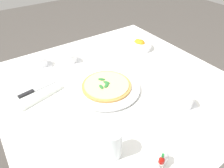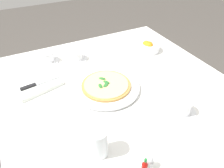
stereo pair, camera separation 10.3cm
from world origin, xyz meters
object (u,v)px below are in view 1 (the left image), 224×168
object	(u,v)px
coffee_cup_near_left	(184,101)
water_glass_center_back	(112,145)
coffee_cup_near_right	(70,59)
napkin_folded	(36,92)
coffee_cup_far_right	(40,62)
dinner_knife	(36,89)
pizza	(107,86)
pizza_plate	(107,88)
menu_card	(94,54)
hot_sauce_bottle	(161,163)
citrus_bowl	(140,45)
salt_shaker	(164,158)

from	to	relation	value
coffee_cup_near_left	water_glass_center_back	bearing A→B (deg)	-176.80
coffee_cup_near_right	napkin_folded	xyz separation A→B (m)	(-0.26, -0.17, -0.02)
coffee_cup_far_right	dinner_knife	distance (m)	0.25
pizza	napkin_folded	bearing A→B (deg)	150.78
pizza_plate	menu_card	distance (m)	0.31
coffee_cup_near_left	dinner_knife	bearing A→B (deg)	138.43
napkin_folded	dinner_knife	xyz separation A→B (m)	(0.00, 0.00, 0.01)
pizza_plate	water_glass_center_back	xyz separation A→B (m)	(-0.18, -0.31, 0.04)
coffee_cup_near_left	dinner_knife	size ratio (longest dim) A/B	0.66
napkin_folded	hot_sauce_bottle	xyz separation A→B (m)	(0.22, -0.62, 0.02)
citrus_bowl	water_glass_center_back	bearing A→B (deg)	-137.03
coffee_cup_near_right	hot_sauce_bottle	size ratio (longest dim) A/B	1.60
napkin_folded	salt_shaker	world-z (taller)	salt_shaker
coffee_cup_near_left	coffee_cup_near_right	world-z (taller)	coffee_cup_near_left
pizza	coffee_cup_far_right	xyz separation A→B (m)	(-0.20, 0.39, 0.00)
water_glass_center_back	menu_card	xyz separation A→B (m)	(0.28, 0.60, -0.02)
pizza_plate	pizza	distance (m)	0.01
pizza	water_glass_center_back	world-z (taller)	water_glass_center_back
pizza	coffee_cup_far_right	world-z (taller)	coffee_cup_far_right
coffee_cup_near_right	coffee_cup_far_right	world-z (taller)	coffee_cup_far_right
hot_sauce_bottle	citrus_bowl	bearing A→B (deg)	54.51
coffee_cup_near_right	pizza	bearing A→B (deg)	-83.04
coffee_cup_near_left	citrus_bowl	size ratio (longest dim) A/B	0.87
coffee_cup_near_left	dinner_knife	world-z (taller)	coffee_cup_near_left
pizza	water_glass_center_back	distance (m)	0.36
napkin_folded	dinner_knife	bearing A→B (deg)	-5.96
coffee_cup_near_left	hot_sauce_bottle	distance (m)	0.34
pizza_plate	coffee_cup_far_right	bearing A→B (deg)	116.76
dinner_knife	water_glass_center_back	bearing A→B (deg)	-83.91
hot_sauce_bottle	pizza_plate	bearing A→B (deg)	79.81
coffee_cup_far_right	citrus_bowl	distance (m)	0.63
coffee_cup_near_left	hot_sauce_bottle	xyz separation A→B (m)	(-0.30, -0.16, 0.00)
coffee_cup_near_right	napkin_folded	distance (m)	0.31
salt_shaker	menu_card	size ratio (longest dim) A/B	0.69
dinner_knife	menu_card	bearing A→B (deg)	9.83
pizza	dinner_knife	distance (m)	0.34
pizza_plate	hot_sauce_bottle	distance (m)	0.46
dinner_knife	salt_shaker	xyz separation A→B (m)	(0.24, -0.61, 0.00)
citrus_bowl	hot_sauce_bottle	xyz separation A→B (m)	(-0.49, -0.69, 0.01)
pizza_plate	coffee_cup_far_right	world-z (taller)	coffee_cup_far_right
water_glass_center_back	hot_sauce_bottle	distance (m)	0.17
coffee_cup_near_right	citrus_bowl	world-z (taller)	citrus_bowl
coffee_cup_near_left	coffee_cup_near_right	xyz separation A→B (m)	(-0.26, 0.63, -0.01)
pizza_plate	coffee_cup_far_right	size ratio (longest dim) A/B	2.56
salt_shaker	napkin_folded	bearing A→B (deg)	112.07
pizza_plate	hot_sauce_bottle	xyz separation A→B (m)	(-0.08, -0.45, 0.02)
coffee_cup_far_right	dinner_knife	size ratio (longest dim) A/B	0.66
napkin_folded	hot_sauce_bottle	world-z (taller)	hot_sauce_bottle
salt_shaker	coffee_cup_near_right	bearing A→B (deg)	89.11
coffee_cup_near_right	hot_sauce_bottle	distance (m)	0.79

